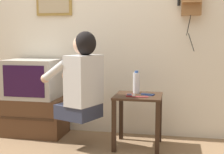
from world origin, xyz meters
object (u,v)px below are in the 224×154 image
Objects in this scene: person at (81,78)px; television at (32,79)px; cell_phone_spare at (148,94)px; water_bottle at (136,83)px; toothbrush at (139,97)px; cell_phone_held at (129,95)px.

person reaches higher than television.
person is 0.67m from cell_phone_spare.
person is 0.57m from water_bottle.
cell_phone_spare is at bearing -32.60° from toothbrush.
water_bottle is at bearing 65.91° from cell_phone_held.
cell_phone_held is 0.56× the size of water_bottle.
cell_phone_spare is at bearing 17.43° from cell_phone_held.
television is at bearing 162.30° from cell_phone_held.
water_bottle is (-0.12, 0.08, 0.10)m from cell_phone_spare.
water_bottle reaches higher than cell_phone_spare.
person is 3.68× the size of water_bottle.
cell_phone_held is at bearing -56.26° from person.
television is 1.18m from water_bottle.
toothbrush is at bearing -65.16° from person.
water_bottle reaches higher than toothbrush.
television is at bearing 106.58° from cell_phone_spare.
person is at bearing -175.16° from cell_phone_held.
cell_phone_held is 0.19m from water_bottle.
toothbrush is at bearing -13.21° from television.
person is 0.74m from television.
toothbrush is (-0.07, -0.15, 0.00)m from cell_phone_spare.
cell_phone_spare is at bearing -31.80° from water_bottle.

